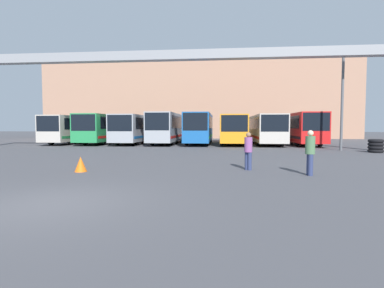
# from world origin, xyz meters

# --- Properties ---
(ground_plane) EXTENTS (200.00, 200.00, 0.00)m
(ground_plane) POSITION_xyz_m (0.00, 0.00, 0.00)
(ground_plane) COLOR #47474C
(building_backdrop) EXTENTS (50.52, 12.00, 12.55)m
(building_backdrop) POSITION_xyz_m (0.00, 46.06, 6.27)
(building_backdrop) COLOR tan
(building_backdrop) RESTS_ON ground
(overhead_gantry) EXTENTS (33.80, 0.80, 7.63)m
(overhead_gantry) POSITION_xyz_m (0.00, 16.20, 6.49)
(overhead_gantry) COLOR gray
(overhead_gantry) RESTS_ON ground
(bus_slot_0) EXTENTS (2.49, 10.55, 2.99)m
(bus_slot_0) POSITION_xyz_m (-12.23, 25.28, 1.72)
(bus_slot_0) COLOR beige
(bus_slot_0) RESTS_ON ground
(bus_slot_1) EXTENTS (2.60, 12.30, 3.11)m
(bus_slot_1) POSITION_xyz_m (-8.74, 26.16, 1.80)
(bus_slot_1) COLOR #268C4C
(bus_slot_1) RESTS_ON ground
(bus_slot_2) EXTENTS (2.57, 11.27, 3.05)m
(bus_slot_2) POSITION_xyz_m (-5.24, 25.64, 1.76)
(bus_slot_2) COLOR #999EA5
(bus_slot_2) RESTS_ON ground
(bus_slot_3) EXTENTS (2.47, 11.67, 3.24)m
(bus_slot_3) POSITION_xyz_m (-1.75, 25.85, 1.86)
(bus_slot_3) COLOR #999EA5
(bus_slot_3) RESTS_ON ground
(bus_slot_4) EXTENTS (2.47, 10.85, 3.21)m
(bus_slot_4) POSITION_xyz_m (1.75, 25.44, 1.85)
(bus_slot_4) COLOR #1959A5
(bus_slot_4) RESTS_ON ground
(bus_slot_5) EXTENTS (2.59, 11.22, 2.99)m
(bus_slot_5) POSITION_xyz_m (5.24, 25.62, 1.73)
(bus_slot_5) COLOR orange
(bus_slot_5) RESTS_ON ground
(bus_slot_6) EXTENTS (2.63, 11.35, 3.02)m
(bus_slot_6) POSITION_xyz_m (8.74, 25.68, 1.74)
(bus_slot_6) COLOR beige
(bus_slot_6) RESTS_ON ground
(bus_slot_7) EXTENTS (2.50, 10.40, 3.18)m
(bus_slot_7) POSITION_xyz_m (12.23, 25.21, 1.83)
(bus_slot_7) COLOR red
(bus_slot_7) RESTS_ON ground
(pedestrian_mid_right) EXTENTS (0.34, 0.34, 1.63)m
(pedestrian_mid_right) POSITION_xyz_m (5.28, 6.30, 0.86)
(pedestrian_mid_right) COLOR navy
(pedestrian_mid_right) RESTS_ON ground
(pedestrian_mid_left) EXTENTS (0.36, 0.36, 1.74)m
(pedestrian_mid_left) POSITION_xyz_m (7.50, 5.08, 0.92)
(pedestrian_mid_left) COLOR navy
(pedestrian_mid_left) RESTS_ON ground
(traffic_cone) EXTENTS (0.50, 0.50, 0.63)m
(traffic_cone) POSITION_xyz_m (-1.71, 5.12, 0.31)
(traffic_cone) COLOR orange
(traffic_cone) RESTS_ON ground
(tire_stack) EXTENTS (1.04, 1.04, 0.96)m
(tire_stack) POSITION_xyz_m (15.19, 15.99, 0.48)
(tire_stack) COLOR black
(tire_stack) RESTS_ON ground
(lamp_post) EXTENTS (0.36, 0.36, 7.76)m
(lamp_post) POSITION_xyz_m (13.41, 17.65, 4.24)
(lamp_post) COLOR #595B60
(lamp_post) RESTS_ON ground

